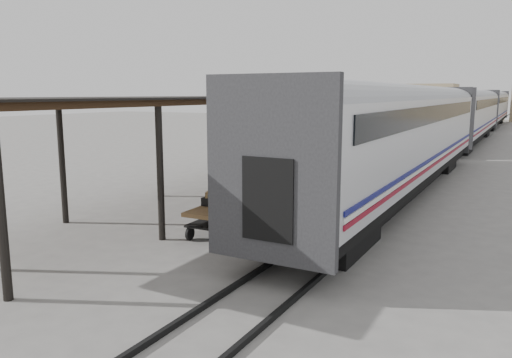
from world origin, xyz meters
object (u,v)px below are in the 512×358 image
object	(u,v)px
luggage_tug	(343,156)
porter	(215,183)
baggage_cart	(221,213)
pedestrian	(288,157)

from	to	relation	value
luggage_tug	porter	bearing A→B (deg)	-108.59
baggage_cart	porter	world-z (taller)	porter
luggage_tug	pedestrian	distance (m)	3.75
porter	pedestrian	bearing A→B (deg)	24.09
luggage_tug	porter	size ratio (longest dim) A/B	1.04
porter	luggage_tug	bearing A→B (deg)	13.71
baggage_cart	pedestrian	world-z (taller)	pedestrian
luggage_tug	pedestrian	size ratio (longest dim) A/B	1.16
baggage_cart	porter	size ratio (longest dim) A/B	1.42
luggage_tug	porter	distance (m)	16.29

